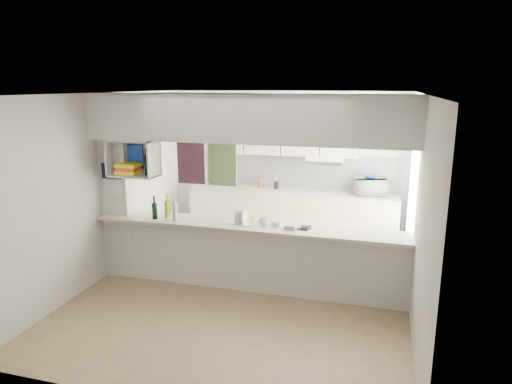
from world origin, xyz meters
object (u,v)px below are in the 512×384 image
(microwave, at_px, (370,187))
(wine_bottles, at_px, (166,210))
(bowl, at_px, (370,176))
(dish_rack, at_px, (243,217))

(microwave, relative_size, wine_bottles, 1.36)
(bowl, distance_m, dish_rack, 2.61)
(dish_rack, height_order, wine_bottles, wine_bottles)
(microwave, xyz_separation_m, wine_bottles, (-2.62, -2.20, -0.01))
(dish_rack, distance_m, wine_bottles, 1.07)
(wine_bottles, bearing_deg, microwave, 39.94)
(bowl, distance_m, wine_bottles, 3.42)
(microwave, height_order, bowl, bowl)
(bowl, relative_size, wine_bottles, 0.61)
(dish_rack, xyz_separation_m, wine_bottles, (-1.06, -0.12, 0.05))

